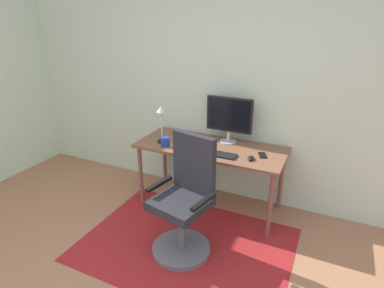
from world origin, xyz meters
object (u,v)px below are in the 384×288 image
(keyboard, at_px, (215,154))
(office_chair, at_px, (185,207))
(computer_mouse, at_px, (251,158))
(cell_phone, at_px, (262,155))
(monitor, at_px, (229,116))
(desk, at_px, (210,152))
(coffee_cup, at_px, (165,142))
(desk_lamp, at_px, (161,117))

(keyboard, xyz_separation_m, office_chair, (-0.05, -0.59, -0.29))
(computer_mouse, bearing_deg, keyboard, -175.47)
(cell_phone, height_order, office_chair, office_chair)
(monitor, bearing_deg, desk, -124.87)
(coffee_cup, bearing_deg, office_chair, -48.41)
(computer_mouse, relative_size, cell_phone, 0.74)
(desk, xyz_separation_m, keyboard, (0.12, -0.18, 0.08))
(keyboard, xyz_separation_m, cell_phone, (0.43, 0.17, -0.00))
(computer_mouse, height_order, office_chair, office_chair)
(desk_lamp, bearing_deg, office_chair, -47.89)
(desk, bearing_deg, computer_mouse, -17.47)
(keyboard, bearing_deg, desk_lamp, 173.83)
(keyboard, relative_size, computer_mouse, 4.13)
(desk, height_order, keyboard, keyboard)
(cell_phone, bearing_deg, keyboard, 178.25)
(desk_lamp, bearing_deg, desk, 11.64)
(desk, bearing_deg, keyboard, -55.30)
(monitor, relative_size, coffee_cup, 4.97)
(cell_phone, xyz_separation_m, office_chair, (-0.48, -0.76, -0.28))
(monitor, distance_m, coffee_cup, 0.73)
(desk, bearing_deg, cell_phone, -0.78)
(coffee_cup, bearing_deg, monitor, 34.51)
(cell_phone, bearing_deg, monitor, 132.01)
(keyboard, bearing_deg, cell_phone, 21.52)
(desk, bearing_deg, coffee_cup, -155.25)
(coffee_cup, bearing_deg, desk, 24.75)
(computer_mouse, bearing_deg, monitor, 135.67)
(computer_mouse, distance_m, coffee_cup, 0.91)
(keyboard, xyz_separation_m, coffee_cup, (-0.56, -0.02, 0.04))
(monitor, bearing_deg, coffee_cup, -145.49)
(desk, bearing_deg, desk_lamp, -168.36)
(computer_mouse, height_order, coffee_cup, coffee_cup)
(monitor, xyz_separation_m, cell_phone, (0.43, -0.20, -0.29))
(computer_mouse, distance_m, office_chair, 0.80)
(keyboard, height_order, desk_lamp, desk_lamp)
(monitor, relative_size, computer_mouse, 4.83)
(desk, bearing_deg, office_chair, -84.62)
(keyboard, relative_size, desk_lamp, 1.07)
(monitor, height_order, desk_lamp, monitor)
(cell_phone, bearing_deg, computer_mouse, -142.23)
(desk, relative_size, desk_lamp, 3.92)
(monitor, distance_m, desk_lamp, 0.72)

